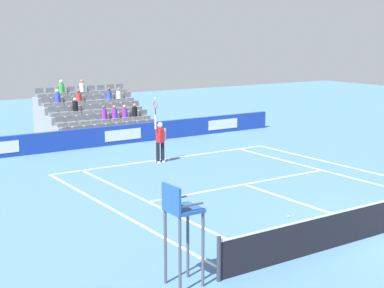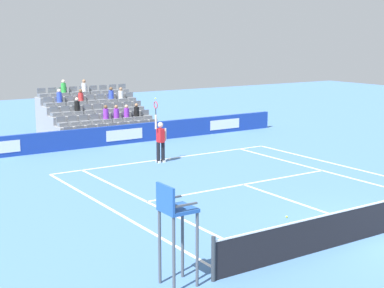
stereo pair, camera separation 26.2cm
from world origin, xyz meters
name	(u,v)px [view 2 (the right image)]	position (x,y,z in m)	size (l,w,h in m)	color
line_baseline	(168,159)	(0.00, -11.89, 0.00)	(10.97, 0.10, 0.01)	white
line_service	(243,184)	(0.00, -6.40, 0.00)	(8.23, 0.10, 0.01)	white
line_centre_service	(304,205)	(0.00, -3.20, 0.00)	(0.10, 6.40, 0.01)	white
line_singles_sideline_left	(153,205)	(4.12, -5.95, 0.00)	(0.10, 11.89, 0.01)	white
line_singles_sideline_right	(330,173)	(-4.12, -5.95, 0.00)	(0.10, 11.89, 0.01)	white
line_doubles_sideline_left	(116,212)	(5.49, -5.95, 0.00)	(0.10, 11.89, 0.01)	white
line_doubles_sideline_right	(354,168)	(-5.49, -5.95, 0.00)	(0.10, 11.89, 0.01)	white
line_centre_mark	(169,159)	(0.00, -11.79, 0.00)	(0.10, 0.20, 0.01)	white
sponsor_barrier	(124,134)	(0.00, -16.27, 0.49)	(19.11, 0.22, 0.97)	#193899
tennis_player	(160,140)	(0.66, -11.40, 0.99)	(0.53, 0.36, 2.85)	black
umpire_chair	(175,220)	(6.76, -0.28, 1.52)	(0.70, 0.70, 2.34)	#474C54
stadium_stand	(95,119)	(0.00, -19.84, 0.82)	(5.58, 4.75, 3.02)	gray
loose_tennis_ball	(287,217)	(1.39, -2.53, 0.03)	(0.07, 0.07, 0.07)	#D1E533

